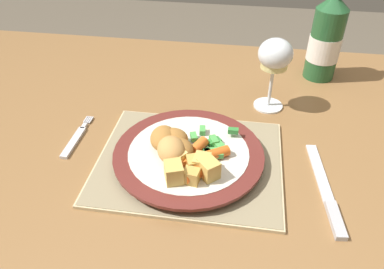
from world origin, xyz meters
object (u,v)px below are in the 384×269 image
(table_knife, at_px, (327,195))
(wine_glass, at_px, (275,58))
(dining_table, at_px, (214,172))
(dinner_plate, at_px, (189,155))
(fork, at_px, (76,139))
(bottle, at_px, (326,38))

(table_knife, distance_m, wine_glass, 0.29)
(dining_table, xyz_separation_m, table_knife, (0.19, -0.12, 0.09))
(dining_table, bearing_deg, dinner_plate, -120.20)
(table_knife, bearing_deg, fork, 170.46)
(dining_table, distance_m, table_knife, 0.24)
(dining_table, height_order, bottle, bottle)
(dinner_plate, xyz_separation_m, fork, (-0.22, 0.03, -0.01))
(wine_glass, bearing_deg, dining_table, -126.49)
(fork, height_order, table_knife, table_knife)
(dining_table, relative_size, wine_glass, 9.64)
(dinner_plate, bearing_deg, wine_glass, 55.57)
(dinner_plate, xyz_separation_m, table_knife, (0.23, -0.05, -0.01))
(wine_glass, bearing_deg, fork, -154.30)
(fork, relative_size, bottle, 0.51)
(dining_table, bearing_deg, table_knife, -31.54)
(dining_table, bearing_deg, fork, -171.27)
(table_knife, relative_size, bottle, 0.84)
(dining_table, height_order, wine_glass, wine_glass)
(dinner_plate, bearing_deg, dining_table, 59.80)
(dinner_plate, distance_m, table_knife, 0.24)
(table_knife, bearing_deg, bottle, 85.82)
(dinner_plate, height_order, wine_glass, wine_glass)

